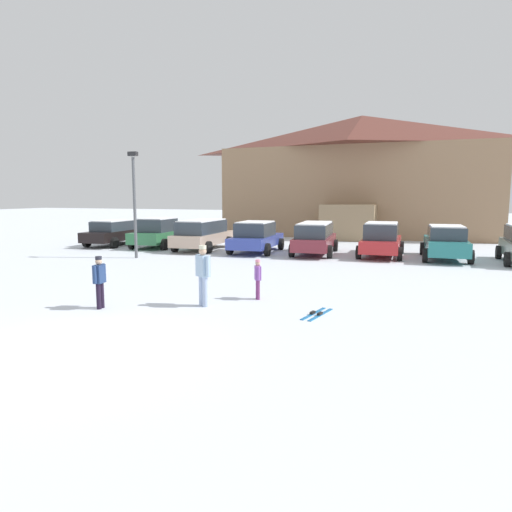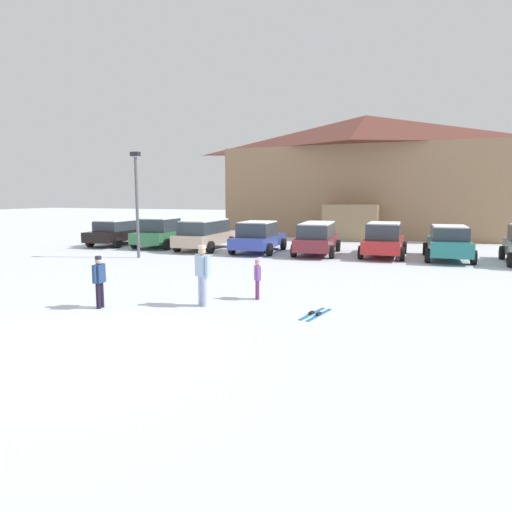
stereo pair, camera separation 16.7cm
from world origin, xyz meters
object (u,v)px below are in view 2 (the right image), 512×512
object	(u,v)px
parked_beige_suv	(205,233)
parked_maroon_van	(317,237)
parked_green_coupe	(161,232)
pair_of_skis	(316,314)
parked_red_sedan	(384,239)
lamp_post	(137,198)
ski_lodge	(364,175)
parked_black_sedan	(117,232)
parked_teal_hatchback	(448,242)
skier_child_in_purple_jacket	(257,277)
skier_adult_in_blue_parka	(202,272)
skier_teen_in_navy_coat	(99,279)
parked_blue_hatchback	(258,237)

from	to	relation	value
parked_beige_suv	parked_maroon_van	size ratio (longest dim) A/B	1.00
parked_green_coupe	pair_of_skis	xyz separation A→B (m)	(11.98, -11.76, -0.83)
parked_maroon_van	parked_red_sedan	distance (m)	3.29
parked_green_coupe	lamp_post	xyz separation A→B (m)	(1.47, -4.33, 2.00)
ski_lodge	parked_red_sedan	size ratio (longest dim) A/B	4.34
parked_beige_suv	pair_of_skis	distance (m)	14.69
parked_black_sedan	parked_teal_hatchback	size ratio (longest dim) A/B	1.04
parked_red_sedan	skier_child_in_purple_jacket	distance (m)	11.27
parked_teal_hatchback	skier_adult_in_blue_parka	world-z (taller)	skier_adult_in_blue_parka
ski_lodge	skier_teen_in_navy_coat	distance (m)	27.08
ski_lodge	parked_beige_suv	distance (m)	15.72
parked_maroon_van	parked_red_sedan	bearing A→B (deg)	5.35
parked_beige_suv	lamp_post	world-z (taller)	lamp_post
parked_maroon_van	lamp_post	size ratio (longest dim) A/B	0.96
parked_maroon_van	skier_child_in_purple_jacket	distance (m)	10.70
ski_lodge	parked_teal_hatchback	world-z (taller)	ski_lodge
ski_lodge	lamp_post	size ratio (longest dim) A/B	3.97
parked_beige_suv	parked_teal_hatchback	distance (m)	12.51
parked_beige_suv	pair_of_skis	bearing A→B (deg)	-52.04
skier_teen_in_navy_coat	pair_of_skis	world-z (taller)	skier_teen_in_navy_coat
parked_red_sedan	parked_teal_hatchback	bearing A→B (deg)	-2.43
parked_blue_hatchback	parked_red_sedan	world-z (taller)	parked_red_sedan
parked_black_sedan	skier_child_in_purple_jacket	world-z (taller)	parked_black_sedan
parked_teal_hatchback	lamp_post	xyz separation A→B (m)	(-14.00, -4.55, 2.04)
parked_green_coupe	lamp_post	distance (m)	4.99
parked_red_sedan	skier_adult_in_blue_parka	distance (m)	12.80
parked_green_coupe	parked_teal_hatchback	size ratio (longest dim) A/B	0.96
skier_child_in_purple_jacket	parked_green_coupe	bearing A→B (deg)	133.21
parked_red_sedan	skier_child_in_purple_jacket	bearing A→B (deg)	-103.05
parked_blue_hatchback	pair_of_skis	size ratio (longest dim) A/B	3.24
parked_beige_suv	parked_teal_hatchback	size ratio (longest dim) A/B	1.08
parked_maroon_van	pair_of_skis	xyz separation A→B (m)	(2.73, -11.80, -0.86)
skier_child_in_purple_jacket	parked_beige_suv	bearing A→B (deg)	123.95
skier_teen_in_navy_coat	pair_of_skis	distance (m)	5.79
parked_teal_hatchback	pair_of_skis	bearing A→B (deg)	-106.22
parked_green_coupe	parked_teal_hatchback	xyz separation A→B (m)	(15.47, 0.22, -0.04)
ski_lodge	parked_green_coupe	bearing A→B (deg)	-125.78
skier_adult_in_blue_parka	pair_of_skis	size ratio (longest dim) A/B	1.18
ski_lodge	parked_maroon_van	distance (m)	13.97
parked_maroon_van	skier_teen_in_navy_coat	size ratio (longest dim) A/B	3.45
ski_lodge	parked_red_sedan	xyz separation A→B (m)	(2.80, -13.16, -3.73)
parked_teal_hatchback	skier_adult_in_blue_parka	size ratio (longest dim) A/B	2.69
ski_lodge	skier_child_in_purple_jacket	size ratio (longest dim) A/B	17.15
parked_green_coupe	parked_maroon_van	xyz separation A→B (m)	(9.25, 0.04, 0.03)
skier_teen_in_navy_coat	parked_blue_hatchback	bearing A→B (deg)	91.15
parked_maroon_van	skier_teen_in_navy_coat	xyz separation A→B (m)	(-2.85, -13.14, -0.09)
pair_of_skis	skier_child_in_purple_jacket	bearing A→B (deg)	150.52
parked_blue_hatchback	parked_maroon_van	xyz separation A→B (m)	(3.10, 0.29, 0.06)
parked_blue_hatchback	pair_of_skis	xyz separation A→B (m)	(5.84, -11.51, -0.80)
parked_beige_suv	skier_teen_in_navy_coat	size ratio (longest dim) A/B	3.44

